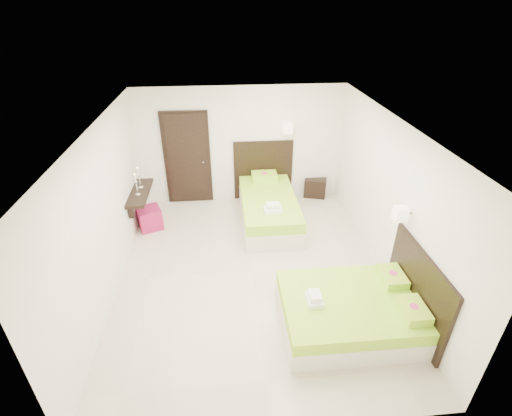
{
  "coord_description": "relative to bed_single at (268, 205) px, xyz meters",
  "views": [
    {
      "loc": [
        -0.4,
        -5.05,
        4.19
      ],
      "look_at": [
        0.1,
        0.3,
        1.1
      ],
      "focal_mm": 26.0,
      "sensor_mm": 36.0,
      "label": 1
    }
  ],
  "objects": [
    {
      "name": "floor",
      "position": [
        -0.5,
        -1.71,
        -0.33
      ],
      "size": [
        5.5,
        5.5,
        0.0
      ],
      "primitive_type": "plane",
      "color": "beige",
      "rests_on": "ground"
    },
    {
      "name": "bed_single",
      "position": [
        0.0,
        0.0,
        0.0
      ],
      "size": [
        1.34,
        2.24,
        1.85
      ],
      "color": "beige",
      "rests_on": "ground"
    },
    {
      "name": "bed_double",
      "position": [
        0.87,
        -3.06,
        -0.05
      ],
      "size": [
        1.93,
        1.64,
        1.59
      ],
      "color": "beige",
      "rests_on": "ground"
    },
    {
      "name": "nightstand",
      "position": [
        1.26,
        1.0,
        -0.11
      ],
      "size": [
        0.61,
        0.57,
        0.45
      ],
      "primitive_type": "cube",
      "rotation": [
        0.0,
        0.0,
        -0.29
      ],
      "color": "black",
      "rests_on": "ground"
    },
    {
      "name": "ottoman",
      "position": [
        -2.46,
        -0.11,
        -0.11
      ],
      "size": [
        0.57,
        0.57,
        0.44
      ],
      "primitive_type": "cube",
      "rotation": [
        0.0,
        0.0,
        0.38
      ],
      "color": "#951343",
      "rests_on": "ground"
    },
    {
      "name": "door",
      "position": [
        -1.69,
        0.98,
        0.72
      ],
      "size": [
        1.02,
        0.15,
        2.14
      ],
      "color": "black",
      "rests_on": "ground"
    },
    {
      "name": "console_shelf",
      "position": [
        -2.58,
        -0.11,
        0.48
      ],
      "size": [
        0.35,
        1.2,
        0.78
      ],
      "color": "black",
      "rests_on": "ground"
    }
  ]
}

